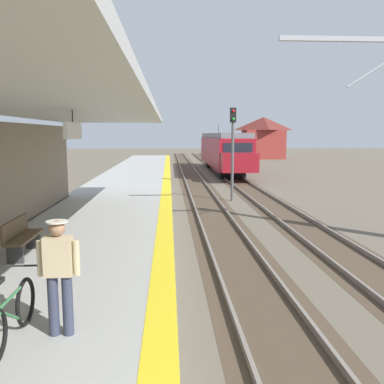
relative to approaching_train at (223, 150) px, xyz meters
The scene contains 9 objects.
station_platform 25.62m from the approaching_train, 107.77° to the right, with size 5.00×80.00×0.91m.
track_pair_nearest_platform 20.74m from the approaching_train, 99.50° to the right, with size 2.34×120.00×0.16m.
track_pair_middle 20.45m from the approaching_train, 90.01° to the right, with size 2.34×120.00×0.16m.
approaching_train is the anchor object (origin of this frame).
commuter_person 35.67m from the approaching_train, 101.26° to the right, with size 0.59×0.30×1.67m.
bicycle_beside_commuter 36.01m from the approaching_train, 102.15° to the right, with size 0.48×1.82×1.04m.
rail_signal_post 17.95m from the approaching_train, 95.94° to the right, with size 0.32×0.34×5.20m.
platform_bench 32.27m from the approaching_train, 106.02° to the right, with size 0.45×1.60×0.88m.
distant_trackside_house 24.53m from the approaching_train, 67.83° to the left, with size 6.60×5.28×6.40m.
Camera 1 is at (-0.11, -0.25, 3.74)m, focal length 38.27 mm.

